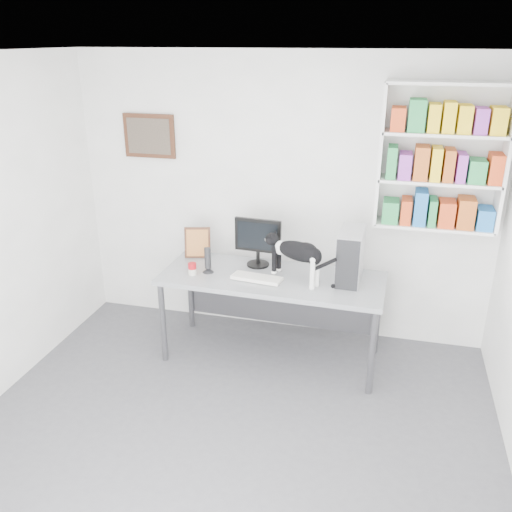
% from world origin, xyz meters
% --- Properties ---
extents(room, '(4.01, 4.01, 2.70)m').
position_xyz_m(room, '(0.00, 0.00, 1.35)').
color(room, '#525257').
rests_on(room, ground).
extents(bookshelf, '(1.03, 0.28, 1.24)m').
position_xyz_m(bookshelf, '(1.40, 1.85, 1.85)').
color(bookshelf, silver).
rests_on(bookshelf, room).
extents(wall_art, '(0.52, 0.04, 0.42)m').
position_xyz_m(wall_art, '(-1.30, 1.97, 1.90)').
color(wall_art, '#482417').
rests_on(wall_art, room).
extents(desk, '(1.99, 0.82, 0.82)m').
position_xyz_m(desk, '(0.06, 1.37, 0.41)').
color(desk, gray).
rests_on(desk, room).
extents(monitor, '(0.45, 0.24, 0.46)m').
position_xyz_m(monitor, '(-0.12, 1.59, 1.05)').
color(monitor, black).
rests_on(monitor, desk).
extents(keyboard, '(0.46, 0.22, 0.03)m').
position_xyz_m(keyboard, '(-0.05, 1.27, 0.84)').
color(keyboard, white).
rests_on(keyboard, desk).
extents(pc_tower, '(0.21, 0.46, 0.45)m').
position_xyz_m(pc_tower, '(0.73, 1.47, 1.05)').
color(pc_tower, '#B4B4B9').
rests_on(pc_tower, desk).
extents(speaker, '(0.14, 0.14, 0.24)m').
position_xyz_m(speaker, '(-0.51, 1.32, 0.94)').
color(speaker, black).
rests_on(speaker, desk).
extents(leaning_print, '(0.26, 0.16, 0.31)m').
position_xyz_m(leaning_print, '(-0.73, 1.64, 0.97)').
color(leaning_print, '#482417').
rests_on(leaning_print, desk).
extents(soup_can, '(0.09, 0.09, 0.11)m').
position_xyz_m(soup_can, '(-0.63, 1.24, 0.88)').
color(soup_can, '#B20F17').
rests_on(soup_can, desk).
extents(cat, '(0.65, 0.40, 0.39)m').
position_xyz_m(cat, '(0.29, 1.31, 1.02)').
color(cat, black).
rests_on(cat, desk).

